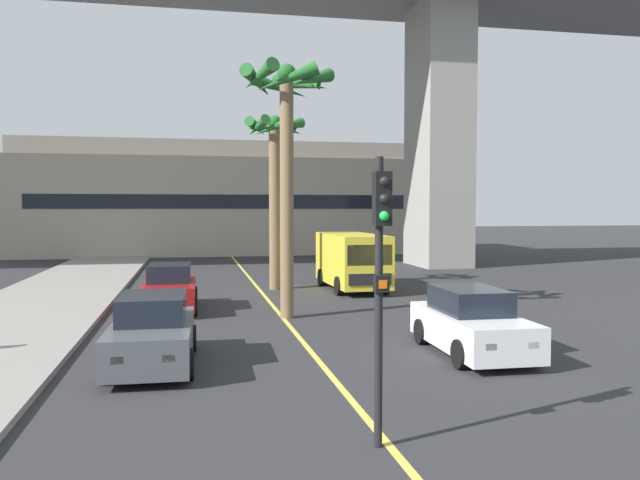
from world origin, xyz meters
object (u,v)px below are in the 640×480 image
car_queue_third (152,333)px  palm_tree_mid_median (275,159)px  car_queue_second (170,289)px  palm_tree_near_median (287,120)px  car_queue_front (471,324)px  traffic_light_median_near (380,261)px  delivery_van (352,260)px

car_queue_third → palm_tree_mid_median: palm_tree_mid_median is taller
car_queue_second → palm_tree_near_median: size_ratio=0.52×
car_queue_front → traffic_light_median_near: size_ratio=0.99×
palm_tree_mid_median → traffic_light_median_near: bearing=-92.7°
car_queue_third → palm_tree_near_median: size_ratio=0.52×
car_queue_front → car_queue_third: same height
car_queue_second → delivery_van: 8.39m
delivery_van → palm_tree_mid_median: (-3.17, 0.80, 4.22)m
delivery_van → palm_tree_near_median: 8.73m
delivery_van → car_queue_third: bearing=-122.9°
car_queue_third → palm_tree_near_median: bearing=54.8°
car_queue_second → palm_tree_mid_median: bearing=48.4°
car_queue_third → car_queue_front: bearing=-2.6°
car_queue_front → palm_tree_mid_median: palm_tree_mid_median is taller
car_queue_front → car_queue_third: bearing=177.4°
car_queue_front → car_queue_third: size_ratio=1.00×
car_queue_third → delivery_van: size_ratio=0.78×
car_queue_front → palm_tree_mid_median: (-3.02, 12.74, 4.79)m
palm_tree_mid_median → car_queue_second: bearing=-131.6°
car_queue_front → palm_tree_near_median: size_ratio=0.52×
car_queue_second → palm_tree_mid_median: size_ratio=0.56×
delivery_van → palm_tree_near_median: (-3.69, -6.21, 4.91)m
delivery_van → traffic_light_median_near: bearing=-103.1°
delivery_van → palm_tree_mid_median: 5.34m
car_queue_third → delivery_van: 13.83m
car_queue_second → car_queue_third: same height
car_queue_second → traffic_light_median_near: 13.82m
traffic_light_median_near → palm_tree_mid_median: bearing=87.3°
car_queue_front → delivery_van: delivery_van is taller
car_queue_front → car_queue_second: size_ratio=1.01×
car_queue_second → palm_tree_near_median: bearing=-31.4°
car_queue_front → palm_tree_near_median: (-3.55, 5.73, 5.47)m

